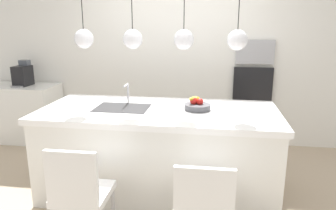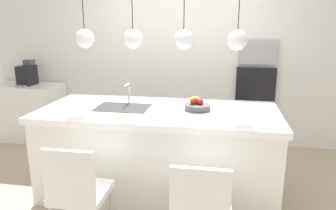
{
  "view_description": "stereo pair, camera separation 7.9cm",
  "coord_description": "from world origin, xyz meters",
  "px_view_note": "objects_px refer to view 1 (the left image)",
  "views": [
    {
      "loc": [
        0.57,
        -3.13,
        1.8
      ],
      "look_at": [
        0.1,
        0.0,
        0.98
      ],
      "focal_mm": 33.96,
      "sensor_mm": 36.0,
      "label": 1
    },
    {
      "loc": [
        0.65,
        -3.12,
        1.8
      ],
      "look_at": [
        0.1,
        0.0,
        0.98
      ],
      "focal_mm": 33.96,
      "sensor_mm": 36.0,
      "label": 2
    }
  ],
  "objects_px": {
    "microwave": "(255,52)",
    "chair_near": "(80,192)",
    "oven": "(252,86)",
    "coffee_machine": "(23,75)",
    "fruit_bowl": "(197,105)",
    "chair_middle": "(204,204)"
  },
  "relations": [
    {
      "from": "microwave",
      "to": "chair_near",
      "type": "distance_m",
      "value": 3.15
    },
    {
      "from": "oven",
      "to": "coffee_machine",
      "type": "bearing_deg",
      "value": -175.07
    },
    {
      "from": "fruit_bowl",
      "to": "oven",
      "type": "bearing_deg",
      "value": 64.72
    },
    {
      "from": "fruit_bowl",
      "to": "oven",
      "type": "distance_m",
      "value": 1.69
    },
    {
      "from": "oven",
      "to": "chair_middle",
      "type": "bearing_deg",
      "value": -103.06
    },
    {
      "from": "oven",
      "to": "fruit_bowl",
      "type": "bearing_deg",
      "value": -115.28
    },
    {
      "from": "coffee_machine",
      "to": "chair_middle",
      "type": "xyz_separation_m",
      "value": [
        2.85,
        -2.27,
        -0.55
      ]
    },
    {
      "from": "chair_middle",
      "to": "oven",
      "type": "bearing_deg",
      "value": 76.94
    },
    {
      "from": "coffee_machine",
      "to": "oven",
      "type": "distance_m",
      "value": 3.46
    },
    {
      "from": "oven",
      "to": "chair_middle",
      "type": "xyz_separation_m",
      "value": [
        -0.6,
        -2.57,
        -0.42
      ]
    },
    {
      "from": "oven",
      "to": "chair_middle",
      "type": "relative_size",
      "value": 0.66
    },
    {
      "from": "oven",
      "to": "chair_near",
      "type": "relative_size",
      "value": 0.62
    },
    {
      "from": "fruit_bowl",
      "to": "chair_near",
      "type": "xyz_separation_m",
      "value": [
        -0.85,
        -1.04,
        -0.47
      ]
    },
    {
      "from": "microwave",
      "to": "oven",
      "type": "bearing_deg",
      "value": 0.0
    },
    {
      "from": "coffee_machine",
      "to": "chair_middle",
      "type": "bearing_deg",
      "value": -38.54
    },
    {
      "from": "fruit_bowl",
      "to": "chair_middle",
      "type": "xyz_separation_m",
      "value": [
        0.13,
        -1.04,
        -0.5
      ]
    },
    {
      "from": "chair_near",
      "to": "oven",
      "type": "bearing_deg",
      "value": 58.5
    },
    {
      "from": "coffee_machine",
      "to": "chair_near",
      "type": "bearing_deg",
      "value": -50.58
    },
    {
      "from": "microwave",
      "to": "fruit_bowl",
      "type": "bearing_deg",
      "value": -115.28
    },
    {
      "from": "fruit_bowl",
      "to": "microwave",
      "type": "bearing_deg",
      "value": 64.72
    },
    {
      "from": "chair_middle",
      "to": "microwave",
      "type": "bearing_deg",
      "value": 76.94
    },
    {
      "from": "microwave",
      "to": "chair_middle",
      "type": "distance_m",
      "value": 2.79
    }
  ]
}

